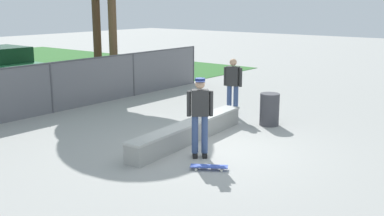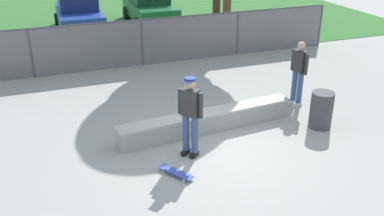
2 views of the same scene
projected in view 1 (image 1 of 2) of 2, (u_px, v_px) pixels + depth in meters
The scene contains 8 objects.
ground_plane at pixel (210, 150), 11.28m from camera, with size 80.00×80.00×0.00m, color #9E9E99.
concrete_ledge at pixel (189, 132), 11.96m from camera, with size 4.61×0.90×0.51m.
skateboarder at pixel (200, 113), 10.59m from camera, with size 0.44×0.48×1.84m.
skateboard at pixel (209, 167), 9.95m from camera, with size 0.60×0.78×0.09m.
chainlink_fence at pixel (51, 85), 14.93m from camera, with size 14.71×0.07×1.64m.
car_green at pixel (6, 66), 19.94m from camera, with size 2.04×4.21×1.66m.
bystander at pixel (233, 85), 14.41m from camera, with size 0.34×0.59×1.82m.
trash_bin at pixel (270, 109), 13.52m from camera, with size 0.56×0.56×0.94m, color #3F3F44.
Camera 1 is at (-8.70, -6.37, 3.48)m, focal length 43.72 mm.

